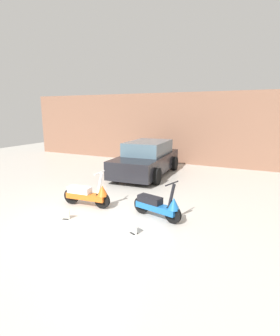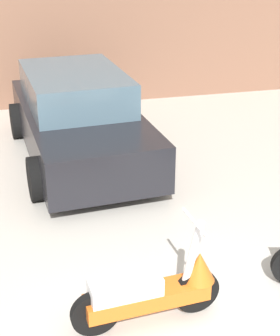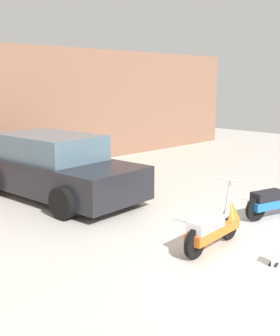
{
  "view_description": "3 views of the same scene",
  "coord_description": "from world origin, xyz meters",
  "px_view_note": "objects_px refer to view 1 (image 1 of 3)",
  "views": [
    {
      "loc": [
        3.97,
        -5.23,
        2.76
      ],
      "look_at": [
        0.06,
        2.82,
        0.79
      ],
      "focal_mm": 28.0,
      "sensor_mm": 36.0,
      "label": 1
    },
    {
      "loc": [
        -1.72,
        -3.23,
        3.52
      ],
      "look_at": [
        -0.32,
        2.29,
        0.93
      ],
      "focal_mm": 55.0,
      "sensor_mm": 36.0,
      "label": 2
    },
    {
      "loc": [
        -6.01,
        -3.03,
        2.66
      ],
      "look_at": [
        0.04,
        3.04,
        0.87
      ],
      "focal_mm": 45.0,
      "sensor_mm": 36.0,
      "label": 3
    }
  ],
  "objects_px": {
    "scooter_front_left": "(88,194)",
    "placard_near_right_scooter": "(134,229)",
    "car_rear_left": "(147,159)",
    "scooter_front_right": "(159,205)",
    "placard_near_left_scooter": "(66,215)"
  },
  "relations": [
    {
      "from": "scooter_front_left",
      "to": "placard_near_left_scooter",
      "type": "xyz_separation_m",
      "value": [
        0.04,
        -1.02,
        -0.26
      ]
    },
    {
      "from": "scooter_front_left",
      "to": "placard_near_right_scooter",
      "type": "xyz_separation_m",
      "value": [
        2.0,
        -0.98,
        -0.26
      ]
    },
    {
      "from": "scooter_front_right",
      "to": "scooter_front_left",
      "type": "bearing_deg",
      "value": -163.78
    },
    {
      "from": "scooter_front_left",
      "to": "scooter_front_right",
      "type": "bearing_deg",
      "value": -2.84
    },
    {
      "from": "car_rear_left",
      "to": "placard_near_right_scooter",
      "type": "height_order",
      "value": "car_rear_left"
    },
    {
      "from": "scooter_front_left",
      "to": "car_rear_left",
      "type": "bearing_deg",
      "value": 87.03
    },
    {
      "from": "scooter_front_left",
      "to": "scooter_front_right",
      "type": "height_order",
      "value": "scooter_front_left"
    },
    {
      "from": "scooter_front_right",
      "to": "car_rear_left",
      "type": "relative_size",
      "value": 0.33
    },
    {
      "from": "car_rear_left",
      "to": "scooter_front_left",
      "type": "bearing_deg",
      "value": -2.54
    },
    {
      "from": "scooter_front_left",
      "to": "car_rear_left",
      "type": "xyz_separation_m",
      "value": [
        -0.11,
        4.36,
        0.31
      ]
    },
    {
      "from": "scooter_front_left",
      "to": "car_rear_left",
      "type": "distance_m",
      "value": 4.37
    },
    {
      "from": "car_rear_left",
      "to": "placard_near_right_scooter",
      "type": "relative_size",
      "value": 16.85
    },
    {
      "from": "scooter_front_left",
      "to": "scooter_front_right",
      "type": "distance_m",
      "value": 2.19
    },
    {
      "from": "scooter_front_right",
      "to": "placard_near_right_scooter",
      "type": "bearing_deg",
      "value": -85.68
    },
    {
      "from": "placard_near_right_scooter",
      "to": "scooter_front_left",
      "type": "bearing_deg",
      "value": 153.98
    }
  ]
}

